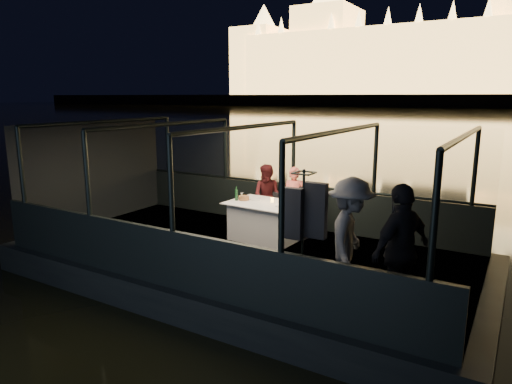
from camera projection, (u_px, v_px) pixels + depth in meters
The scene contains 26 objects.
river_water at pixel (500, 117), 75.94m from camera, with size 500.00×500.00×0.00m, color black.
boat_hull at pixel (245, 275), 8.67m from camera, with size 8.60×4.40×1.00m, color black.
boat_deck at pixel (245, 251), 8.57m from camera, with size 8.00×4.00×0.04m, color black.
gunwale_port at pixel (293, 206), 10.16m from camera, with size 8.00×0.08×0.90m, color black.
gunwale_starboard at pixel (174, 260), 6.79m from camera, with size 8.00×0.08×0.90m, color black.
cabin_glass_port at pixel (294, 154), 9.92m from camera, with size 8.00×0.02×1.40m, color #99B2B2, non-canonical shape.
cabin_glass_starboard at pixel (171, 184), 6.56m from camera, with size 8.00×0.02×1.40m, color #99B2B2, non-canonical shape.
cabin_roof_glass at pixel (244, 127), 8.09m from camera, with size 8.00×4.00×0.02m, color #99B2B2, non-canonical shape.
end_wall_fore at pixel (96, 172), 10.33m from camera, with size 0.02×4.00×2.30m, color black, non-canonical shape.
end_wall_aft at pixel (488, 220), 6.33m from camera, with size 0.02×4.00×2.30m, color black, non-canonical shape.
canopy_ribs at pixel (245, 191), 8.33m from camera, with size 8.00×4.00×2.30m, color black, non-canonical shape.
dining_table_central at pixel (265, 221), 9.13m from camera, with size 1.45×1.05×0.77m, color white.
chair_port_left at pixel (271, 210), 9.79m from camera, with size 0.37×0.37×0.80m, color black.
chair_port_right at pixel (300, 215), 9.36m from camera, with size 0.46×0.46×0.98m, color black.
coat_stand at pixel (303, 237), 6.40m from camera, with size 0.52×0.41×1.86m, color black, non-canonical shape.
person_woman_coral at pixel (294, 198), 9.59m from camera, with size 0.50×0.34×1.40m, color #EE6856.
person_man_maroon at pixel (268, 195), 9.87m from camera, with size 0.68×0.53×1.41m, color #3F1114.
passenger_stripe at pixel (350, 241), 6.38m from camera, with size 1.14×0.64×1.76m, color silver.
passenger_dark at pixel (401, 253), 5.90m from camera, with size 1.04×0.44×1.77m, color black.
wine_bottle at pixel (236, 193), 9.23m from camera, with size 0.06×0.06×0.29m, color #153B1C.
bread_basket at pixel (244, 198), 9.29m from camera, with size 0.22×0.22×0.09m, color brown.
amber_candle at pixel (272, 200), 9.09m from camera, with size 0.06×0.06×0.09m, color yellow.
plate_near at pixel (280, 206), 8.79m from camera, with size 0.22×0.22×0.01m, color silver.
plate_far at pixel (256, 199), 9.33m from camera, with size 0.24×0.24×0.01m, color silver.
wine_glass_white at pixel (242, 196), 9.19m from camera, with size 0.06×0.06×0.17m, color silver, non-canonical shape.
wine_glass_red at pixel (281, 197), 9.10m from camera, with size 0.06×0.06×0.18m, color white, non-canonical shape.
Camera 1 is at (4.35, -6.90, 3.33)m, focal length 32.00 mm.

